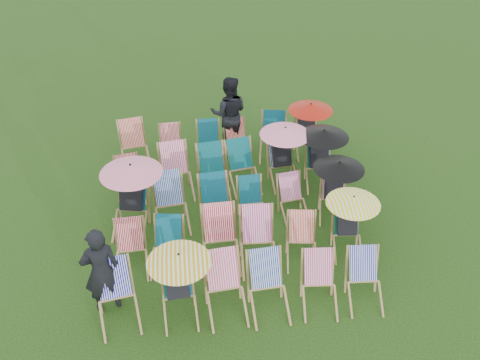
{
  "coord_description": "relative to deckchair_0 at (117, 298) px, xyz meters",
  "views": [
    {
      "loc": [
        -0.77,
        -8.16,
        6.96
      ],
      "look_at": [
        0.16,
        0.2,
        0.9
      ],
      "focal_mm": 40.0,
      "sensor_mm": 36.0,
      "label": 1
    }
  ],
  "objects": [
    {
      "name": "deckchair_23",
      "position": [
        4.09,
        3.38,
        0.19
      ],
      "size": [
        1.07,
        1.13,
        1.27
      ],
      "rotation": [
        0.0,
        0.0,
        -0.09
      ],
      "color": "#9F794A",
      "rests_on": "ground"
    },
    {
      "name": "deckchair_5",
      "position": [
        4.06,
        -0.05,
        -0.04
      ],
      "size": [
        0.63,
        0.85,
        0.88
      ],
      "rotation": [
        0.0,
        0.0,
        -0.06
      ],
      "color": "#9F794A",
      "rests_on": "ground"
    },
    {
      "name": "deckchair_1",
      "position": [
        0.99,
        0.01,
        0.16
      ],
      "size": [
        1.03,
        1.08,
        1.22
      ],
      "rotation": [
        0.0,
        0.0,
        0.07
      ],
      "color": "#9F794A",
      "rests_on": "ground"
    },
    {
      "name": "deckchair_14",
      "position": [
        1.75,
        2.19,
        0.0
      ],
      "size": [
        0.73,
        0.95,
        0.97
      ],
      "rotation": [
        0.0,
        0.0,
        0.1
      ],
      "color": "#9F794A",
      "rests_on": "ground"
    },
    {
      "name": "deckchair_15",
      "position": [
        2.45,
        2.28,
        -0.07
      ],
      "size": [
        0.57,
        0.78,
        0.83
      ],
      "rotation": [
        0.0,
        0.0,
        0.03
      ],
      "color": "#9F794A",
      "rests_on": "ground"
    },
    {
      "name": "deckchair_22",
      "position": [
        3.31,
        3.52,
        0.2
      ],
      "size": [
        1.09,
        1.16,
        1.29
      ],
      "rotation": [
        0.0,
        0.0,
        0.1
      ],
      "color": "#9F794A",
      "rests_on": "ground"
    },
    {
      "name": "deckchair_7",
      "position": [
        0.79,
        1.13,
        -0.04
      ],
      "size": [
        0.71,
        0.89,
        0.89
      ],
      "rotation": [
        0.0,
        0.0,
        -0.16
      ],
      "color": "#9F794A",
      "rests_on": "ground"
    },
    {
      "name": "deckchair_25",
      "position": [
        0.88,
        4.56,
        -0.07
      ],
      "size": [
        0.58,
        0.79,
        0.83
      ],
      "rotation": [
        0.0,
        0.0,
        0.04
      ],
      "color": "#9F794A",
      "rests_on": "ground"
    },
    {
      "name": "deckchair_17",
      "position": [
        4.12,
        2.28,
        0.15
      ],
      "size": [
        1.01,
        1.08,
        1.2
      ],
      "rotation": [
        0.0,
        0.0,
        -0.18
      ],
      "color": "#9F794A",
      "rests_on": "ground"
    },
    {
      "name": "person_rear",
      "position": [
        2.28,
        5.06,
        0.43
      ],
      "size": [
        0.97,
        0.8,
        1.83
      ],
      "primitive_type": "imported",
      "rotation": [
        0.0,
        0.0,
        3.01
      ],
      "color": "black",
      "rests_on": "ground"
    },
    {
      "name": "deckchair_16",
      "position": [
        3.3,
        2.3,
        -0.07
      ],
      "size": [
        0.66,
        0.83,
        0.82
      ],
      "rotation": [
        0.0,
        0.0,
        0.16
      ],
      "color": "#9F794A",
      "rests_on": "ground"
    },
    {
      "name": "deckchair_11",
      "position": [
        4.11,
        1.21,
        0.13
      ],
      "size": [
        0.99,
        1.04,
        1.17
      ],
      "rotation": [
        0.0,
        0.0,
        -0.08
      ],
      "color": "#9F794A",
      "rests_on": "ground"
    },
    {
      "name": "deckchair_26",
      "position": [
        1.75,
        4.53,
        -0.04
      ],
      "size": [
        0.6,
        0.83,
        0.88
      ],
      "rotation": [
        0.0,
        0.0,
        -0.02
      ],
      "color": "#9F794A",
      "rests_on": "ground"
    },
    {
      "name": "deckchair_28",
      "position": [
        3.26,
        4.56,
        0.01
      ],
      "size": [
        0.8,
        1.0,
        0.98
      ],
      "rotation": [
        0.0,
        0.0,
        -0.19
      ],
      "color": "#9F794A",
      "rests_on": "ground"
    },
    {
      "name": "deckchair_3",
      "position": [
        2.43,
        -0.05,
        -0.0
      ],
      "size": [
        0.7,
        0.93,
        0.96
      ],
      "rotation": [
        0.0,
        0.0,
        0.08
      ],
      "color": "#9F794A",
      "rests_on": "ground"
    },
    {
      "name": "deckchair_29",
      "position": [
        4.09,
        4.63,
        0.17
      ],
      "size": [
        1.04,
        1.08,
        1.23
      ],
      "rotation": [
        0.0,
        0.0,
        -0.01
      ],
      "color": "#9F794A",
      "rests_on": "ground"
    },
    {
      "name": "deckchair_19",
      "position": [
        0.99,
        3.36,
        0.02
      ],
      "size": [
        0.79,
        1.02,
        1.02
      ],
      "rotation": [
        0.0,
        0.0,
        0.14
      ],
      "color": "#9F794A",
      "rests_on": "ground"
    },
    {
      "name": "deckchair_6",
      "position": [
        0.15,
        1.14,
        -0.05
      ],
      "size": [
        0.62,
        0.83,
        0.87
      ],
      "rotation": [
        0.0,
        0.0,
        0.05
      ],
      "color": "#9F794A",
      "rests_on": "ground"
    },
    {
      "name": "deckchair_12",
      "position": [
        0.12,
        2.3,
        0.26
      ],
      "size": [
        1.19,
        1.27,
        1.41
      ],
      "rotation": [
        0.0,
        0.0,
        -0.2
      ],
      "color": "#9F794A",
      "rests_on": "ground"
    },
    {
      "name": "deckchair_21",
      "position": [
        2.42,
        3.42,
        0.0
      ],
      "size": [
        0.8,
        1.0,
        0.98
      ],
      "rotation": [
        0.0,
        0.0,
        0.19
      ],
      "color": "#9F794A",
      "rests_on": "ground"
    },
    {
      "name": "person_left",
      "position": [
        -0.22,
        0.28,
        0.35
      ],
      "size": [
        0.69,
        0.54,
        1.67
      ],
      "primitive_type": "imported",
      "rotation": [
        0.0,
        0.0,
        3.4
      ],
      "color": "black",
      "rests_on": "ground"
    },
    {
      "name": "deckchair_13",
      "position": [
        0.87,
        2.3,
        0.02
      ],
      "size": [
        0.78,
        1.0,
        1.0
      ],
      "rotation": [
        0.0,
        0.0,
        0.14
      ],
      "color": "#9F794A",
      "rests_on": "ground"
    },
    {
      "name": "deckchair_20",
      "position": [
        1.77,
        3.32,
        0.0
      ],
      "size": [
        0.74,
        0.96,
        0.97
      ],
      "rotation": [
        0.0,
        0.0,
        0.11
      ],
      "color": "#9F794A",
      "rests_on": "ground"
    },
    {
      "name": "deckchair_27",
      "position": [
        2.42,
        4.6,
        -0.06
      ],
      "size": [
        0.66,
        0.85,
        0.85
      ],
      "rotation": [
        0.0,
        0.0,
        0.13
      ],
      "color": "#9F794A",
      "rests_on": "ground"
    },
    {
      "name": "deckchair_2",
      "position": [
        1.74,
        -0.01,
        0.01
      ],
      "size": [
        0.74,
        0.96,
        0.98
      ],
      "rotation": [
        0.0,
        0.0,
        0.1
      ],
      "color": "#9F794A",
      "rests_on": "ground"
    },
    {
      "name": "ground",
      "position": [
        2.08,
        2.19,
        -0.48
      ],
      "size": [
        100.0,
        100.0,
        0.0
      ],
      "primitive_type": "plane",
      "color": "black",
      "rests_on": "ground"
    },
    {
      "name": "deckchair_0",
      "position": [
        0.0,
        0.0,
        0.0
      ],
      "size": [
        0.79,
        0.99,
        0.97
      ],
      "rotation": [
        0.0,
        0.0,
        0.18
      ],
      "color": "#9F794A",
      "rests_on": "ground"
    },
    {
      "name": "deckchair_18",
      "position": [
        0.01,
        3.31,
        -0.06
      ],
      "size": [
        0.69,
        0.86,
        0.84
      ],
      "rotation": [
        0.0,
        0.0,
        0.19
      ],
      "color": "#9F794A",
      "rests_on": "ground"
    },
    {
      "name": "deckchair_9",
      "position": [
        2.41,
        1.03,
        0.02
      ],
      "size": [
        0.69,
        0.95,
        1.0
      ],
      "rotation": [
        0.0,
        0.0,
        -0.03
      ],
      "color": "#9F794A",
      "rests_on": "ground"
    },
    {
      "name": "deckchair_4",
      "position": [
        3.29,
        -0.05,
        -0.04
      ],
      "size": [
        0.65,
        0.86,
        0.9
      ],
      "rotation": [
        0.0,
        0.0,
        -0.07
      ],
      "color": "#9F794A",
      "rests_on": "ground"
    },
    {
      "name": "deckchair_8",
      "position": [
        1.76,
        1.14,
        0.02
      ],
      "size": [
        0.7,
        0.96,
        1.01
      ],
      "rotation": [
        0.0,
        0.0,
        0.04
      ],
      "color": "#9F794A",
      "rests_on": "ground"
    },
    {
      "name": "deckchair_10",
      "position": [
        3.21,
        1.03,
        -0.05
      ],
      "size": [
        0.66,
        0.85,
        0.86
      ],
      "rotation": [
        0.0,
        0.0,
        -0.13
      ],
      "color": "#9F794A",
      "rests_on": "ground"
    },
    {
      "name": "deckchair_24",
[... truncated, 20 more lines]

